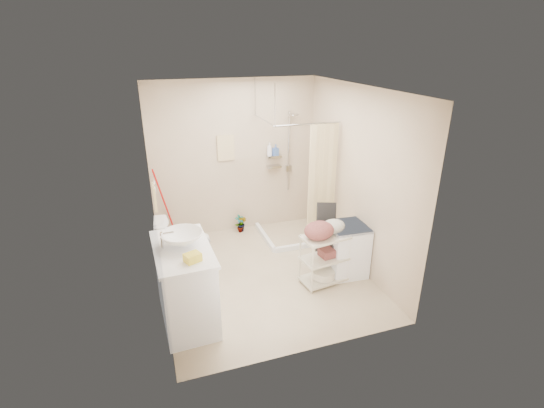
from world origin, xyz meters
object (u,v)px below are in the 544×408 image
(vanity, at_px, (186,284))
(washing_machine, at_px, (346,249))
(laundry_rack, at_px, (324,255))
(toilet, at_px, (184,242))

(vanity, height_order, washing_machine, vanity)
(vanity, relative_size, laundry_rack, 1.30)
(vanity, bearing_deg, washing_machine, 5.94)
(washing_machine, relative_size, laundry_rack, 0.88)
(washing_machine, height_order, laundry_rack, laundry_rack)
(vanity, distance_m, toilet, 1.26)
(vanity, height_order, toilet, vanity)
(vanity, bearing_deg, toilet, 82.25)
(washing_machine, xyz_separation_m, laundry_rack, (-0.41, -0.13, 0.05))
(toilet, distance_m, laundry_rack, 2.06)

